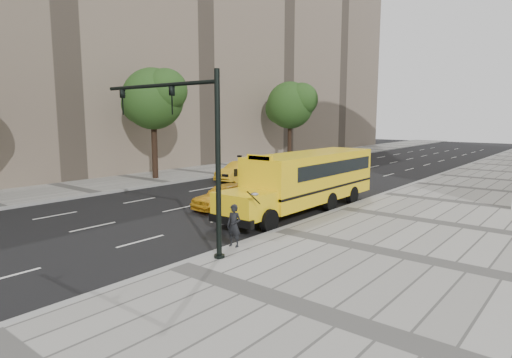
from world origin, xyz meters
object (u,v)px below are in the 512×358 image
Objects in this scene: taxi_far at (240,171)px; traffic_signal at (189,140)px; tree_c at (291,105)px; pedestrian at (234,226)px; tree_b at (154,98)px; taxi_near at (225,196)px; school_bus at (309,177)px.

taxi_far is 18.05m from traffic_signal.
taxi_far is at bearing -70.00° from tree_c.
pedestrian is (16.55, -27.61, -5.22)m from tree_c.
traffic_signal is (10.34, -14.41, 3.36)m from taxi_far.
tree_b is 18.98m from traffic_signal.
taxi_near is 0.91× the size of taxi_far.
pedestrian is 3.53m from traffic_signal.
tree_b is 1.93× the size of taxi_far.
traffic_signal is (15.60, -28.86, -2.06)m from tree_c.
tree_c is 1.96× the size of taxi_far.
school_bus reaches higher than taxi_near.
taxi_far is at bearing 125.66° from traffic_signal.
taxi_near is 9.99m from taxi_far.
tree_c is 25.69m from taxi_near.
tree_c is 32.87m from traffic_signal.
school_bus is (14.91, -1.64, -4.49)m from tree_b.
tree_c reaches higher than tree_b.
taxi_near is at bearing 126.76° from pedestrian.
taxi_far is 0.69× the size of traffic_signal.
tree_c is 1.35× the size of traffic_signal.
school_bus is 9.27m from traffic_signal.
taxi_near is 7.40m from pedestrian.
traffic_signal is (0.69, -8.95, 2.33)m from school_bus.
school_bus is 2.87× the size of taxi_near.
traffic_signal is (4.33, -6.42, 3.41)m from taxi_near.
tree_c is at bearing 126.82° from school_bus.
taxi_far is 2.81× the size of pedestrian.
tree_c is 32.61m from pedestrian.
tree_b reaches higher than school_bus.
taxi_near is at bearing -63.35° from tree_c.
taxi_near is (11.27, -4.17, -5.57)m from tree_b.
tree_c reaches higher than school_bus.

